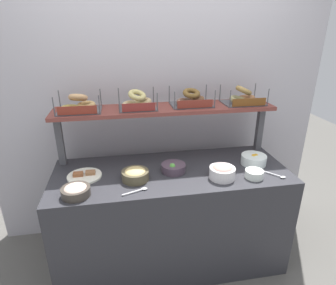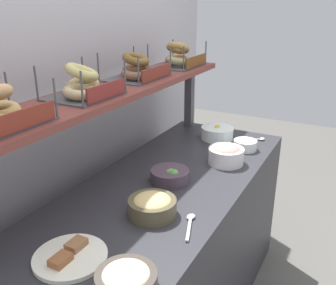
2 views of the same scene
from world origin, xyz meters
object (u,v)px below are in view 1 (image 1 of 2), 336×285
at_px(bowl_lox_spread, 222,172).
at_px(serving_plate_white, 84,176).
at_px(serving_spoon_by_edge, 139,190).
at_px(bagel_basket_everything, 243,98).
at_px(bowl_veggie_mix, 173,168).
at_px(bowl_cream_cheese, 254,173).
at_px(bowl_hummus, 135,174).
at_px(bagel_basket_plain, 137,102).
at_px(serving_spoon_near_plate, 277,175).
at_px(bagel_basket_sesame, 79,105).
at_px(bowl_tuna_salad, 76,191).
at_px(bagel_basket_cinnamon_raisin, 191,100).
at_px(bowl_fruit_salad, 254,159).

distance_m(bowl_lox_spread, serving_plate_white, 1.00).
xyz_separation_m(serving_spoon_by_edge, bagel_basket_everything, (0.92, 0.51, 0.47)).
relative_size(bowl_veggie_mix, bowl_cream_cheese, 1.37).
xyz_separation_m(bowl_hummus, bowl_lox_spread, (0.62, -0.09, 0.01)).
bearing_deg(bowl_hummus, bagel_basket_everything, 20.81).
xyz_separation_m(bowl_hummus, serving_plate_white, (-0.37, 0.10, -0.03)).
height_order(bowl_veggie_mix, bagel_basket_plain, bagel_basket_plain).
xyz_separation_m(serving_spoon_near_plate, bagel_basket_sesame, (-1.41, 0.48, 0.47)).
bearing_deg(bagel_basket_plain, bowl_tuna_salad, -132.44).
height_order(serving_plate_white, bagel_basket_everything, bagel_basket_everything).
relative_size(bowl_veggie_mix, bagel_basket_sesame, 0.57).
xyz_separation_m(bowl_lox_spread, bagel_basket_cinnamon_raisin, (-0.13, 0.46, 0.42)).
height_order(bowl_lox_spread, serving_plate_white, bowl_lox_spread).
bearing_deg(bagel_basket_cinnamon_raisin, serving_spoon_near_plate, -43.26).
distance_m(bowl_hummus, bowl_cream_cheese, 0.86).
xyz_separation_m(bowl_cream_cheese, serving_spoon_by_edge, (-0.84, -0.04, -0.03)).
bearing_deg(serving_spoon_by_edge, serving_plate_white, 144.86).
relative_size(serving_spoon_by_edge, bagel_basket_everything, 0.53).
relative_size(bowl_lox_spread, bowl_cream_cheese, 1.40).
bearing_deg(serving_spoon_by_edge, bagel_basket_cinnamon_raisin, 47.96).
relative_size(bowl_lox_spread, serving_plate_white, 0.75).
distance_m(bowl_fruit_salad, serving_spoon_by_edge, 0.97).
bearing_deg(bowl_lox_spread, bagel_basket_cinnamon_raisin, 105.54).
relative_size(bowl_fruit_salad, bagel_basket_sesame, 0.62).
height_order(bowl_fruit_salad, bagel_basket_plain, bagel_basket_plain).
height_order(bowl_veggie_mix, bowl_fruit_salad, bowl_fruit_salad).
distance_m(bowl_hummus, bowl_fruit_salad, 0.95).
height_order(bowl_cream_cheese, serving_spoon_by_edge, bowl_cream_cheese).
bearing_deg(bagel_basket_sesame, bowl_tuna_salad, -91.84).
distance_m(bowl_tuna_salad, bowl_lox_spread, 1.02).
relative_size(bowl_hummus, serving_spoon_near_plate, 1.37).
distance_m(serving_spoon_near_plate, serving_spoon_by_edge, 1.02).
relative_size(bowl_tuna_salad, bowl_fruit_salad, 0.94).
relative_size(bowl_tuna_salad, serving_spoon_near_plate, 1.32).
distance_m(bowl_hummus, bagel_basket_sesame, 0.67).
bearing_deg(bagel_basket_everything, bagel_basket_cinnamon_raisin, 177.25).
height_order(bowl_hummus, bowl_tuna_salad, bowl_hummus).
height_order(bagel_basket_sesame, bagel_basket_cinnamon_raisin, bagel_basket_sesame).
height_order(bowl_tuna_salad, bagel_basket_everything, bagel_basket_everything).
height_order(bowl_hummus, serving_spoon_near_plate, bowl_hummus).
height_order(serving_spoon_by_edge, bagel_basket_plain, bagel_basket_plain).
relative_size(bowl_tuna_salad, serving_plate_white, 0.75).
bearing_deg(bagel_basket_sesame, bowl_cream_cheese, -20.72).
height_order(bagel_basket_sesame, bagel_basket_plain, bagel_basket_sesame).
bearing_deg(bagel_basket_cinnamon_raisin, bagel_basket_everything, -2.75).
bearing_deg(bowl_tuna_salad, serving_spoon_near_plate, 0.27).
bearing_deg(bowl_lox_spread, bagel_basket_plain, 141.86).
height_order(bowl_veggie_mix, bowl_lox_spread, bowl_lox_spread).
bearing_deg(bowl_fruit_salad, bagel_basket_plain, 163.28).
distance_m(bowl_hummus, serving_plate_white, 0.38).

